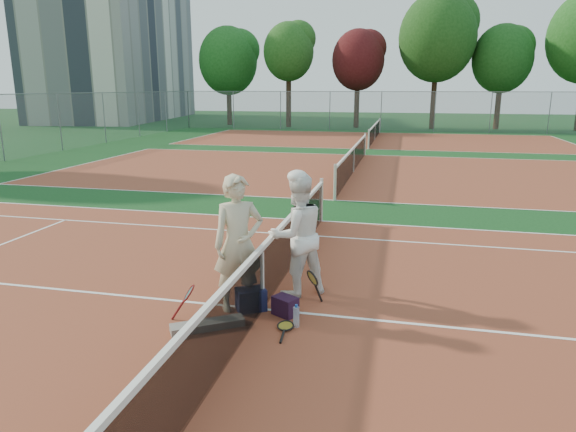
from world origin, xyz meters
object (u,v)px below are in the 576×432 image
(sports_bag_navy, at_px, (251,299))
(water_bottle, at_px, (296,317))
(apartment_block, at_px, (118,46))
(racket_spare, at_px, (285,326))
(sports_bag_purple, at_px, (285,306))
(racket_black_held, at_px, (312,288))
(player_b, at_px, (297,235))
(player_a, at_px, (238,244))
(net_main, at_px, (262,278))
(racket_red, at_px, (189,302))

(sports_bag_navy, distance_m, water_bottle, 0.89)
(apartment_block, distance_m, water_bottle, 53.39)
(apartment_block, xyz_separation_m, water_bottle, (28.62, -44.46, -7.35))
(water_bottle, bearing_deg, racket_spare, -152.85)
(racket_spare, height_order, sports_bag_purple, sports_bag_purple)
(apartment_block, xyz_separation_m, racket_black_held, (28.70, -43.65, -7.22))
(player_b, bearing_deg, racket_spare, 57.27)
(apartment_block, height_order, player_a, apartment_block)
(apartment_block, distance_m, sports_bag_navy, 52.62)
(player_b, height_order, sports_bag_purple, player_b)
(water_bottle, bearing_deg, player_a, 156.60)
(net_main, xyz_separation_m, racket_red, (-0.95, -0.55, -0.25))
(racket_spare, xyz_separation_m, sports_bag_purple, (-0.10, 0.42, 0.12))
(racket_spare, bearing_deg, player_a, 54.59)
(player_a, distance_m, racket_spare, 1.40)
(racket_red, bearing_deg, sports_bag_purple, -2.75)
(water_bottle, bearing_deg, sports_bag_navy, 152.77)
(sports_bag_purple, bearing_deg, player_a, 174.14)
(sports_bag_navy, height_order, sports_bag_purple, sports_bag_navy)
(player_b, bearing_deg, water_bottle, 63.98)
(player_a, height_order, water_bottle, player_a)
(racket_black_held, distance_m, sports_bag_purple, 0.59)
(racket_black_held, bearing_deg, player_a, -24.98)
(apartment_block, distance_m, racket_spare, 53.39)
(racket_black_held, relative_size, racket_spare, 0.94)
(apartment_block, relative_size, sports_bag_navy, 50.78)
(net_main, height_order, racket_black_held, net_main)
(net_main, xyz_separation_m, racket_black_held, (0.70, 0.35, -0.23))
(sports_bag_navy, xyz_separation_m, sports_bag_purple, (0.55, -0.06, -0.03))
(net_main, relative_size, player_a, 5.28)
(player_a, relative_size, sports_bag_purple, 5.89)
(net_main, relative_size, sports_bag_purple, 31.10)
(sports_bag_purple, relative_size, water_bottle, 1.18)
(racket_red, distance_m, sports_bag_navy, 0.93)
(player_a, relative_size, player_b, 1.05)
(racket_black_held, distance_m, racket_spare, 0.95)
(racket_red, height_order, sports_bag_navy, racket_red)
(racket_spare, bearing_deg, apartment_block, 27.81)
(player_a, relative_size, water_bottle, 6.93)
(racket_spare, bearing_deg, net_main, 37.49)
(apartment_block, bearing_deg, racket_spare, -57.40)
(racket_spare, distance_m, sports_bag_navy, 0.82)
(player_b, relative_size, sports_bag_purple, 5.62)
(sports_bag_navy, bearing_deg, water_bottle, -27.23)
(apartment_block, xyz_separation_m, player_a, (27.65, -44.04, -6.46))
(water_bottle, bearing_deg, apartment_block, 122.77)
(player_a, relative_size, sports_bag_navy, 4.80)
(sports_bag_navy, bearing_deg, apartment_block, 122.28)
(player_a, xyz_separation_m, racket_black_held, (1.05, 0.39, -0.76))
(net_main, bearing_deg, racket_red, -150.03)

